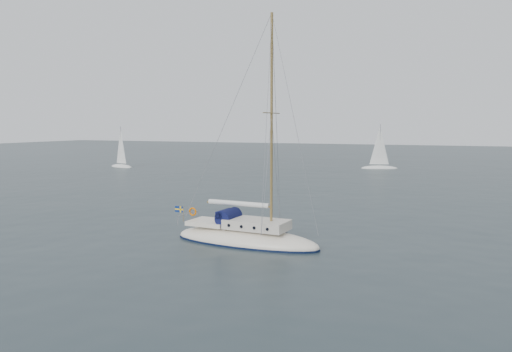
% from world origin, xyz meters
% --- Properties ---
extents(ground, '(300.00, 300.00, 0.00)m').
position_xyz_m(ground, '(0.00, 0.00, 0.00)').
color(ground, black).
rests_on(ground, ground).
extents(sailboat, '(9.83, 2.94, 14.00)m').
position_xyz_m(sailboat, '(-2.59, -2.40, 1.06)').
color(sailboat, white).
rests_on(sailboat, ground).
extents(dinghy, '(2.83, 1.28, 0.41)m').
position_xyz_m(dinghy, '(-2.27, 0.30, 0.18)').
color(dinghy, '#54555A').
rests_on(dinghy, ground).
extents(rib, '(3.75, 1.70, 1.42)m').
position_xyz_m(rib, '(-4.31, -1.59, 0.22)').
color(rib, black).
rests_on(rib, ground).
extents(distant_yacht_a, '(5.42, 2.89, 7.18)m').
position_xyz_m(distant_yacht_a, '(-43.01, 38.86, 3.07)').
color(distant_yacht_a, silver).
rests_on(distant_yacht_a, ground).
extents(distant_yacht_c, '(5.74, 3.06, 7.60)m').
position_xyz_m(distant_yacht_c, '(-2.72, 52.20, 3.25)').
color(distant_yacht_c, silver).
rests_on(distant_yacht_c, ground).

